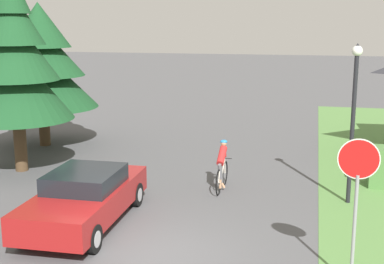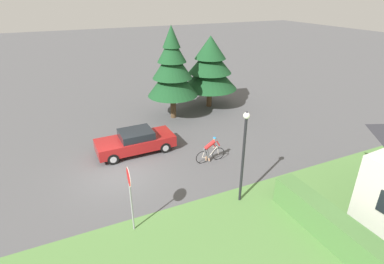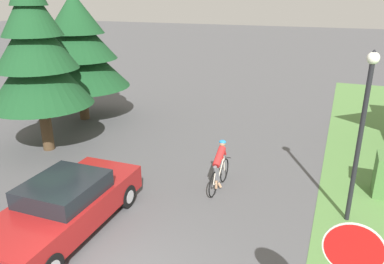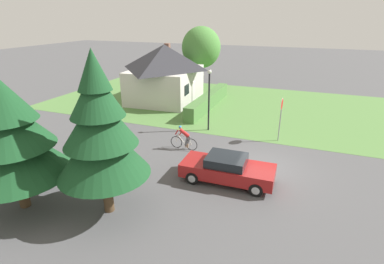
{
  "view_description": "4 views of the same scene",
  "coord_description": "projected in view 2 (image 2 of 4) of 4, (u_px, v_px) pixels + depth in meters",
  "views": [
    {
      "loc": [
        3.39,
        -10.43,
        5.07
      ],
      "look_at": [
        0.03,
        4.06,
        1.94
      ],
      "focal_mm": 50.0,
      "sensor_mm": 36.0,
      "label": 1
    },
    {
      "loc": [
        13.79,
        -2.19,
        8.87
      ],
      "look_at": [
        0.01,
        4.15,
        1.69
      ],
      "focal_mm": 28.0,
      "sensor_mm": 36.0,
      "label": 2
    },
    {
      "loc": [
        3.79,
        -4.87,
        5.6
      ],
      "look_at": [
        -0.33,
        5.45,
        1.52
      ],
      "focal_mm": 35.0,
      "sensor_mm": 36.0,
      "label": 3
    },
    {
      "loc": [
        -15.07,
        -1.74,
        7.84
      ],
      "look_at": [
        0.51,
        4.32,
        1.3
      ],
      "focal_mm": 28.0,
      "sensor_mm": 36.0,
      "label": 4
    }
  ],
  "objects": [
    {
      "name": "street_lamp",
      "position": [
        244.0,
        148.0,
        12.84
      ],
      "size": [
        0.29,
        0.29,
        4.46
      ],
      "color": "black",
      "rests_on": "ground"
    },
    {
      "name": "ground_plane",
      "position": [
        121.0,
        175.0,
        15.94
      ],
      "size": [
        140.0,
        140.0,
        0.0
      ],
      "primitive_type": "plane",
      "color": "#515154"
    },
    {
      "name": "conifer_tall_far",
      "position": [
        210.0,
        66.0,
        24.01
      ],
      "size": [
        4.47,
        4.47,
        5.77
      ],
      "color": "#4C3823",
      "rests_on": "ground"
    },
    {
      "name": "cyclist",
      "position": [
        210.0,
        150.0,
        16.88
      ],
      "size": [
        0.44,
        1.81,
        1.52
      ],
      "rotation": [
        0.0,
        0.0,
        1.55
      ],
      "color": "black",
      "rests_on": "ground"
    },
    {
      "name": "stop_sign",
      "position": [
        130.0,
        187.0,
        11.41
      ],
      "size": [
        0.77,
        0.07,
        2.93
      ],
      "rotation": [
        0.0,
        0.0,
        3.09
      ],
      "color": "gray",
      "rests_on": "ground"
    },
    {
      "name": "conifer_tall_near",
      "position": [
        172.0,
        70.0,
        21.6
      ],
      "size": [
        3.72,
        3.72,
        6.8
      ],
      "color": "#4C3823",
      "rests_on": "ground"
    },
    {
      "name": "sedan_left_lane",
      "position": [
        136.0,
        141.0,
        17.91
      ],
      "size": [
        1.97,
        4.63,
        1.39
      ],
      "rotation": [
        0.0,
        0.0,
        1.59
      ],
      "color": "maroon",
      "rests_on": "ground"
    }
  ]
}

